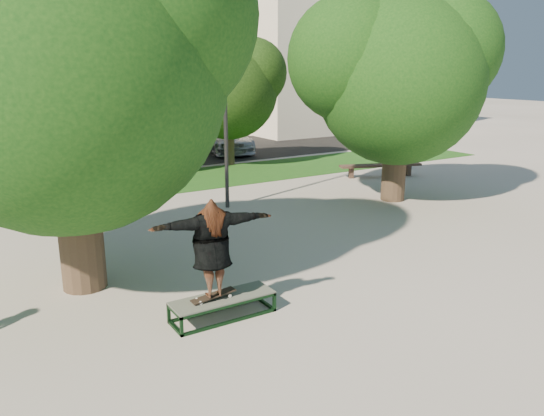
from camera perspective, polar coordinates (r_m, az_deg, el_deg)
ground at (r=11.81m, az=2.08°, el=-5.82°), size 120.00×120.00×0.00m
grass_strip at (r=20.41m, az=-10.63°, el=2.85°), size 30.00×4.00×0.02m
asphalt_strip at (r=26.23m, az=-17.96°, el=5.01°), size 40.00×8.00×0.01m
tree_left at (r=10.41m, az=-22.18°, el=15.20°), size 6.96×5.95×7.12m
tree_right at (r=17.22m, az=13.19°, el=14.24°), size 6.24×5.33×6.51m
bg_tree_mid at (r=21.83m, az=-18.96°, el=13.69°), size 5.76×4.92×6.24m
bg_tree_right at (r=23.29m, az=-4.93°, el=13.15°), size 5.04×4.31×5.43m
lamppost at (r=15.91m, az=-5.06°, el=11.14°), size 0.25×0.15×6.11m
side_building at (r=39.45m, az=6.05°, el=14.54°), size 15.00×10.00×8.00m
grind_box at (r=9.30m, az=-5.31°, el=-10.54°), size 1.80×0.60×0.38m
skater_rig at (r=8.81m, az=-6.49°, el=-4.30°), size 2.12×0.85×1.76m
bench at (r=21.29m, az=11.60°, el=4.43°), size 3.25×1.54×0.51m
car_dark at (r=25.61m, az=-18.95°, el=6.44°), size 2.06×4.80×1.54m
car_grey at (r=26.72m, az=-17.39°, el=6.78°), size 2.39×5.19×1.44m
car_silver_b at (r=27.38m, az=-5.30°, el=7.60°), size 2.87×5.35×1.47m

